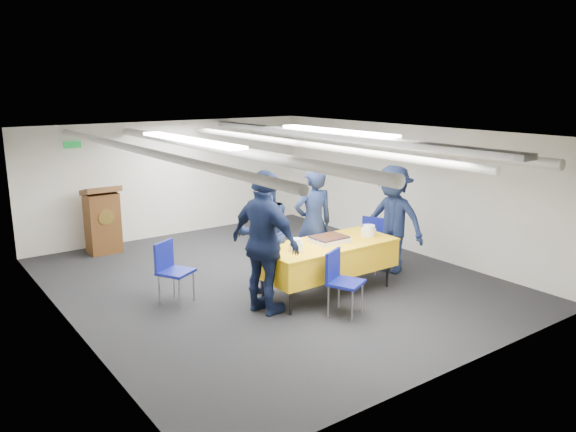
# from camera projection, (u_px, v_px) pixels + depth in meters

# --- Properties ---
(ground) EXTENTS (7.00, 7.00, 0.00)m
(ground) POSITION_uv_depth(u_px,v_px,m) (270.00, 280.00, 8.80)
(ground) COLOR black
(ground) RESTS_ON ground
(room_shell) EXTENTS (6.00, 7.00, 2.30)m
(room_shell) POSITION_uv_depth(u_px,v_px,m) (260.00, 162.00, 8.76)
(room_shell) COLOR silver
(room_shell) RESTS_ON ground
(serving_table) EXTENTS (2.06, 0.91, 0.77)m
(serving_table) POSITION_uv_depth(u_px,v_px,m) (327.00, 257.00, 8.14)
(serving_table) COLOR black
(serving_table) RESTS_ON ground
(sheet_cake) EXTENTS (0.52, 0.40, 0.09)m
(sheet_cake) POSITION_uv_depth(u_px,v_px,m) (329.00, 239.00, 8.13)
(sheet_cake) COLOR white
(sheet_cake) RESTS_ON serving_table
(plate_stack_left) EXTENTS (0.20, 0.20, 0.17)m
(plate_stack_left) POSITION_uv_depth(u_px,v_px,m) (296.00, 245.00, 7.69)
(plate_stack_left) COLOR white
(plate_stack_left) RESTS_ON serving_table
(plate_stack_right) EXTENTS (0.23, 0.23, 0.16)m
(plate_stack_right) POSITION_uv_depth(u_px,v_px,m) (368.00, 231.00, 8.47)
(plate_stack_right) COLOR white
(plate_stack_right) RESTS_ON serving_table
(podium) EXTENTS (0.62, 0.53, 1.25)m
(podium) POSITION_uv_depth(u_px,v_px,m) (102.00, 220.00, 10.15)
(podium) COLOR brown
(podium) RESTS_ON ground
(chair_near) EXTENTS (0.56, 0.56, 0.87)m
(chair_near) POSITION_uv_depth(u_px,v_px,m) (340.00, 276.00, 7.41)
(chair_near) COLOR gray
(chair_near) RESTS_ON ground
(chair_right) EXTENTS (0.56, 0.56, 0.87)m
(chair_right) POSITION_uv_depth(u_px,v_px,m) (371.00, 239.00, 9.20)
(chair_right) COLOR gray
(chair_right) RESTS_ON ground
(chair_left) EXTENTS (0.57, 0.57, 0.87)m
(chair_left) POSITION_uv_depth(u_px,v_px,m) (171.00, 266.00, 7.83)
(chair_left) COLOR gray
(chair_left) RESTS_ON ground
(sailor_a) EXTENTS (0.72, 0.55, 1.77)m
(sailor_a) POSITION_uv_depth(u_px,v_px,m) (313.00, 224.00, 8.73)
(sailor_a) COLOR black
(sailor_a) RESTS_ON ground
(sailor_b) EXTENTS (1.00, 0.86, 1.77)m
(sailor_b) POSITION_uv_depth(u_px,v_px,m) (264.00, 233.00, 8.21)
(sailor_b) COLOR black
(sailor_b) RESTS_ON ground
(sailor_c) EXTENTS (0.71, 1.21, 1.94)m
(sailor_c) POSITION_uv_depth(u_px,v_px,m) (265.00, 243.00, 7.36)
(sailor_c) COLOR black
(sailor_c) RESTS_ON ground
(sailor_d) EXTENTS (0.92, 1.26, 1.75)m
(sailor_d) POSITION_uv_depth(u_px,v_px,m) (392.00, 220.00, 9.03)
(sailor_d) COLOR black
(sailor_d) RESTS_ON ground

